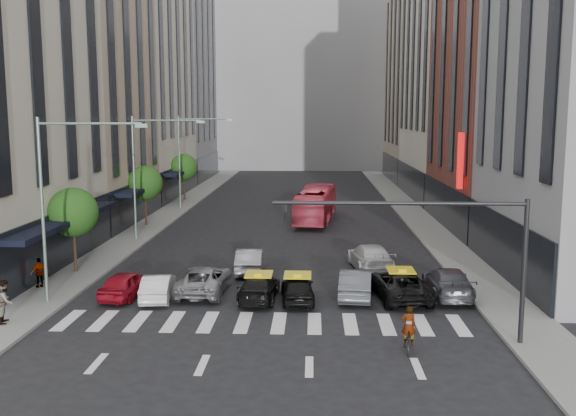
# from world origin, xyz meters

# --- Properties ---
(ground) EXTENTS (160.00, 160.00, 0.00)m
(ground) POSITION_xyz_m (0.00, 0.00, 0.00)
(ground) COLOR black
(ground) RESTS_ON ground
(sidewalk_left) EXTENTS (3.00, 96.00, 0.15)m
(sidewalk_left) POSITION_xyz_m (-11.50, 30.00, 0.07)
(sidewalk_left) COLOR slate
(sidewalk_left) RESTS_ON ground
(sidewalk_right) EXTENTS (3.00, 96.00, 0.15)m
(sidewalk_right) POSITION_xyz_m (11.50, 30.00, 0.07)
(sidewalk_right) COLOR slate
(sidewalk_right) RESTS_ON ground
(building_left_b) EXTENTS (8.00, 16.00, 24.00)m
(building_left_b) POSITION_xyz_m (-17.00, 28.00, 12.00)
(building_left_b) COLOR tan
(building_left_b) RESTS_ON ground
(building_left_c) EXTENTS (8.00, 20.00, 36.00)m
(building_left_c) POSITION_xyz_m (-17.00, 46.00, 18.00)
(building_left_c) COLOR beige
(building_left_c) RESTS_ON ground
(building_left_d) EXTENTS (8.00, 18.00, 30.00)m
(building_left_d) POSITION_xyz_m (-17.00, 65.00, 15.00)
(building_left_d) COLOR gray
(building_left_d) RESTS_ON ground
(building_right_b) EXTENTS (8.00, 18.00, 26.00)m
(building_right_b) POSITION_xyz_m (17.00, 27.00, 13.00)
(building_right_b) COLOR brown
(building_right_b) RESTS_ON ground
(building_right_c) EXTENTS (8.00, 20.00, 40.00)m
(building_right_c) POSITION_xyz_m (17.00, 46.00, 20.00)
(building_right_c) COLOR beige
(building_right_c) RESTS_ON ground
(building_right_d) EXTENTS (8.00, 18.00, 28.00)m
(building_right_d) POSITION_xyz_m (17.00, 65.00, 14.00)
(building_right_d) COLOR tan
(building_right_d) RESTS_ON ground
(building_far) EXTENTS (30.00, 10.00, 36.00)m
(building_far) POSITION_xyz_m (0.00, 85.00, 18.00)
(building_far) COLOR gray
(building_far) RESTS_ON ground
(tree_near) EXTENTS (2.88, 2.88, 4.95)m
(tree_near) POSITION_xyz_m (-11.80, 10.00, 3.65)
(tree_near) COLOR black
(tree_near) RESTS_ON sidewalk_left
(tree_mid) EXTENTS (2.88, 2.88, 4.95)m
(tree_mid) POSITION_xyz_m (-11.80, 26.00, 3.65)
(tree_mid) COLOR black
(tree_mid) RESTS_ON sidewalk_left
(tree_far) EXTENTS (2.88, 2.88, 4.95)m
(tree_far) POSITION_xyz_m (-11.80, 42.00, 3.65)
(tree_far) COLOR black
(tree_far) RESTS_ON sidewalk_left
(streetlamp_near) EXTENTS (5.38, 0.25, 9.00)m
(streetlamp_near) POSITION_xyz_m (-10.04, 4.00, 5.90)
(streetlamp_near) COLOR gray
(streetlamp_near) RESTS_ON sidewalk_left
(streetlamp_mid) EXTENTS (5.38, 0.25, 9.00)m
(streetlamp_mid) POSITION_xyz_m (-10.04, 20.00, 5.90)
(streetlamp_mid) COLOR gray
(streetlamp_mid) RESTS_ON sidewalk_left
(streetlamp_far) EXTENTS (5.38, 0.25, 9.00)m
(streetlamp_far) POSITION_xyz_m (-10.04, 36.00, 5.90)
(streetlamp_far) COLOR gray
(streetlamp_far) RESTS_ON sidewalk_left
(traffic_signal) EXTENTS (10.10, 0.20, 6.00)m
(traffic_signal) POSITION_xyz_m (7.69, -1.00, 4.47)
(traffic_signal) COLOR black
(traffic_signal) RESTS_ON ground
(liberty_sign) EXTENTS (0.30, 0.70, 4.00)m
(liberty_sign) POSITION_xyz_m (12.60, 20.00, 6.00)
(liberty_sign) COLOR red
(liberty_sign) RESTS_ON ground
(car_red) EXTENTS (2.09, 4.19, 1.37)m
(car_red) POSITION_xyz_m (-7.45, 5.27, 0.68)
(car_red) COLOR maroon
(car_red) RESTS_ON ground
(car_white_front) EXTENTS (1.77, 4.07, 1.30)m
(car_white_front) POSITION_xyz_m (-5.70, 4.99, 0.65)
(car_white_front) COLOR silver
(car_white_front) RESTS_ON ground
(car_silver) EXTENTS (2.50, 5.23, 1.44)m
(car_silver) POSITION_xyz_m (-3.57, 6.23, 0.72)
(car_silver) COLOR gray
(car_silver) RESTS_ON ground
(taxi_left) EXTENTS (2.00, 4.55, 1.30)m
(taxi_left) POSITION_xyz_m (-0.60, 5.11, 0.65)
(taxi_left) COLOR black
(taxi_left) RESTS_ON ground
(taxi_center) EXTENTS (1.88, 4.06, 1.35)m
(taxi_center) POSITION_xyz_m (1.36, 4.83, 0.67)
(taxi_center) COLOR black
(taxi_center) RESTS_ON ground
(car_grey_mid) EXTENTS (2.00, 4.66, 1.49)m
(car_grey_mid) POSITION_xyz_m (4.30, 5.71, 0.75)
(car_grey_mid) COLOR #46494F
(car_grey_mid) RESTS_ON ground
(taxi_right) EXTENTS (2.96, 5.49, 1.46)m
(taxi_right) POSITION_xyz_m (6.55, 5.59, 0.73)
(taxi_right) COLOR black
(taxi_right) RESTS_ON ground
(car_grey_curb) EXTENTS (2.16, 5.15, 1.49)m
(car_grey_curb) POSITION_xyz_m (9.06, 6.11, 0.74)
(car_grey_curb) COLOR #414349
(car_grey_curb) RESTS_ON ground
(car_row2_left) EXTENTS (1.69, 4.43, 1.44)m
(car_row2_left) POSITION_xyz_m (-1.62, 10.72, 0.72)
(car_row2_left) COLOR gray
(car_row2_left) RESTS_ON ground
(car_row2_right) EXTENTS (2.83, 5.53, 1.54)m
(car_row2_right) POSITION_xyz_m (5.56, 11.83, 0.77)
(car_row2_right) COLOR silver
(car_row2_right) RESTS_ON ground
(bus) EXTENTS (3.84, 11.05, 3.02)m
(bus) POSITION_xyz_m (2.32, 29.13, 1.51)
(bus) COLOR #D63F56
(bus) RESTS_ON ground
(motorcycle) EXTENTS (0.80, 1.69, 0.85)m
(motorcycle) POSITION_xyz_m (5.89, -1.75, 0.43)
(motorcycle) COLOR black
(motorcycle) RESTS_ON ground
(rider) EXTENTS (0.63, 0.46, 1.59)m
(rider) POSITION_xyz_m (5.89, -1.75, 1.65)
(rider) COLOR gray
(rider) RESTS_ON motorcycle
(pedestrian_near) EXTENTS (0.94, 1.09, 1.92)m
(pedestrian_near) POSITION_xyz_m (-11.47, 0.67, 1.11)
(pedestrian_near) COLOR gray
(pedestrian_near) RESTS_ON sidewalk_left
(pedestrian_far) EXTENTS (0.94, 0.93, 1.59)m
(pedestrian_far) POSITION_xyz_m (-12.42, 6.46, 0.95)
(pedestrian_far) COLOR gray
(pedestrian_far) RESTS_ON sidewalk_left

